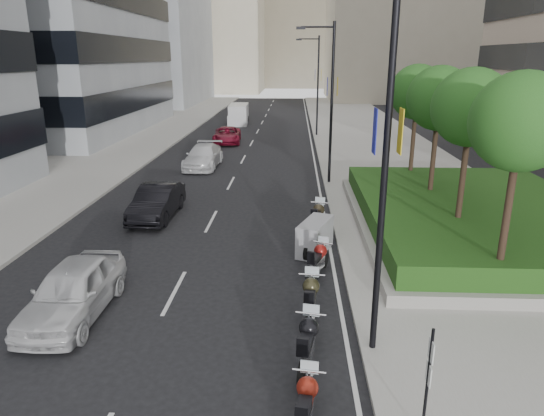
# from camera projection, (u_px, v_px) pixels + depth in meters

# --- Properties ---
(ground) EXTENTS (160.00, 160.00, 0.00)m
(ground) POSITION_uv_depth(u_px,v_px,m) (197.00, 371.00, 11.55)
(ground) COLOR black
(ground) RESTS_ON ground
(sidewalk_right) EXTENTS (10.00, 100.00, 0.15)m
(sidewalk_right) POSITION_uv_depth(u_px,v_px,m) (377.00, 147.00, 39.72)
(sidewalk_right) COLOR #9E9B93
(sidewalk_right) RESTS_ON ground
(sidewalk_left) EXTENTS (8.00, 100.00, 0.15)m
(sidewalk_left) POSITION_uv_depth(u_px,v_px,m) (125.00, 145.00, 40.67)
(sidewalk_left) COLOR #9E9B93
(sidewalk_left) RESTS_ON ground
(lane_edge) EXTENTS (0.12, 100.00, 0.01)m
(lane_edge) POSITION_uv_depth(u_px,v_px,m) (312.00, 148.00, 39.98)
(lane_edge) COLOR silver
(lane_edge) RESTS_ON ground
(lane_centre) EXTENTS (0.12, 100.00, 0.01)m
(lane_centre) POSITION_uv_depth(u_px,v_px,m) (249.00, 147.00, 40.22)
(lane_centre) COLOR silver
(lane_centre) RESTS_ON ground
(building_grey_far) EXTENTS (22.00, 26.00, 30.00)m
(building_grey_far) POSITION_uv_depth(u_px,v_px,m) (127.00, 4.00, 74.90)
(building_grey_far) COLOR gray
(building_grey_far) RESTS_ON ground
(building_cream_left) EXTENTS (26.00, 24.00, 34.00)m
(building_cream_left) POSITION_uv_depth(u_px,v_px,m) (201.00, 8.00, 102.64)
(building_cream_left) COLOR #B7AD93
(building_cream_left) RESTS_ON ground
(building_cream_centre) EXTENTS (30.00, 24.00, 38.00)m
(building_cream_centre) POSITION_uv_depth(u_px,v_px,m) (296.00, 7.00, 120.21)
(building_cream_centre) COLOR #B7AD93
(building_cream_centre) RESTS_ON ground
(planter) EXTENTS (10.00, 14.00, 0.40)m
(planter) POSITION_uv_depth(u_px,v_px,m) (476.00, 225.00, 20.52)
(planter) COLOR gray
(planter) RESTS_ON sidewalk_right
(hedge) EXTENTS (9.40, 13.40, 0.80)m
(hedge) POSITION_uv_depth(u_px,v_px,m) (478.00, 212.00, 20.35)
(hedge) COLOR #1A4213
(hedge) RESTS_ON planter
(tree_0) EXTENTS (2.80, 2.80, 6.30)m
(tree_0) POSITION_uv_depth(u_px,v_px,m) (521.00, 123.00, 13.36)
(tree_0) COLOR #332319
(tree_0) RESTS_ON planter
(tree_1) EXTENTS (2.80, 2.80, 6.30)m
(tree_1) POSITION_uv_depth(u_px,v_px,m) (471.00, 108.00, 17.17)
(tree_1) COLOR #332319
(tree_1) RESTS_ON planter
(tree_2) EXTENTS (2.80, 2.80, 6.30)m
(tree_2) POSITION_uv_depth(u_px,v_px,m) (439.00, 99.00, 20.99)
(tree_2) COLOR #332319
(tree_2) RESTS_ON planter
(tree_3) EXTENTS (2.80, 2.80, 6.30)m
(tree_3) POSITION_uv_depth(u_px,v_px,m) (417.00, 92.00, 24.80)
(tree_3) COLOR #332319
(tree_3) RESTS_ON planter
(lamp_post_0) EXTENTS (2.34, 0.45, 9.00)m
(lamp_post_0) POSITION_uv_depth(u_px,v_px,m) (379.00, 155.00, 10.80)
(lamp_post_0) COLOR black
(lamp_post_0) RESTS_ON ground
(lamp_post_1) EXTENTS (2.34, 0.45, 9.00)m
(lamp_post_1) POSITION_uv_depth(u_px,v_px,m) (329.00, 96.00, 27.01)
(lamp_post_1) COLOR black
(lamp_post_1) RESTS_ON ground
(lamp_post_2) EXTENTS (2.34, 0.45, 9.00)m
(lamp_post_2) POSITION_uv_depth(u_px,v_px,m) (316.00, 81.00, 44.17)
(lamp_post_2) COLOR black
(lamp_post_2) RESTS_ON ground
(parking_sign) EXTENTS (0.06, 0.32, 2.50)m
(parking_sign) POSITION_uv_depth(u_px,v_px,m) (428.00, 378.00, 8.99)
(parking_sign) COLOR black
(parking_sign) RESTS_ON ground
(motorcycle_1) EXTENTS (0.70, 2.08, 1.04)m
(motorcycle_1) POSITION_uv_depth(u_px,v_px,m) (306.00, 406.00, 9.59)
(motorcycle_1) COLOR black
(motorcycle_1) RESTS_ON ground
(motorcycle_2) EXTENTS (0.76, 2.27, 1.13)m
(motorcycle_2) POSITION_uv_depth(u_px,v_px,m) (307.00, 343.00, 11.60)
(motorcycle_2) COLOR black
(motorcycle_2) RESTS_ON ground
(motorcycle_3) EXTENTS (0.77, 2.31, 1.15)m
(motorcycle_3) POSITION_uv_depth(u_px,v_px,m) (310.00, 299.00, 13.70)
(motorcycle_3) COLOR black
(motorcycle_3) RESTS_ON ground
(motorcycle_4) EXTENTS (0.96, 1.99, 1.05)m
(motorcycle_4) POSITION_uv_depth(u_px,v_px,m) (318.00, 260.00, 16.46)
(motorcycle_4) COLOR black
(motorcycle_4) RESTS_ON ground
(motorcycle_5) EXTENTS (1.52, 2.23, 1.26)m
(motorcycle_5) POSITION_uv_depth(u_px,v_px,m) (315.00, 237.00, 18.40)
(motorcycle_5) COLOR black
(motorcycle_5) RESTS_ON ground
(motorcycle_6) EXTENTS (0.84, 2.34, 1.18)m
(motorcycle_6) POSITION_uv_depth(u_px,v_px,m) (317.00, 218.00, 20.53)
(motorcycle_6) COLOR black
(motorcycle_6) RESTS_ON ground
(car_a) EXTENTS (1.86, 4.60, 1.56)m
(car_a) POSITION_uv_depth(u_px,v_px,m) (73.00, 290.00, 13.84)
(car_a) COLOR silver
(car_a) RESTS_ON ground
(car_b) EXTENTS (1.69, 4.61, 1.51)m
(car_b) POSITION_uv_depth(u_px,v_px,m) (157.00, 202.00, 22.41)
(car_b) COLOR black
(car_b) RESTS_ON ground
(car_c) EXTENTS (2.22, 5.20, 1.49)m
(car_c) POSITION_uv_depth(u_px,v_px,m) (203.00, 156.00, 32.69)
(car_c) COLOR silver
(car_c) RESTS_ON ground
(car_d) EXTENTS (2.62, 5.07, 1.36)m
(car_d) POSITION_uv_depth(u_px,v_px,m) (227.00, 135.00, 42.01)
(car_d) COLOR maroon
(car_d) RESTS_ON ground
(delivery_van) EXTENTS (2.19, 5.21, 2.15)m
(delivery_van) POSITION_uv_depth(u_px,v_px,m) (239.00, 115.00, 53.69)
(delivery_van) COLOR silver
(delivery_van) RESTS_ON ground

